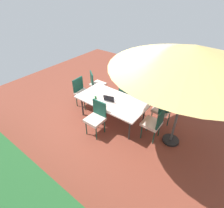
# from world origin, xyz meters

# --- Properties ---
(ground_plane) EXTENTS (10.00, 10.00, 0.02)m
(ground_plane) POSITION_xyz_m (0.00, 0.00, -0.01)
(ground_plane) COLOR brown
(hedge_row) EXTENTS (6.30, 0.79, 1.08)m
(hedge_row) POSITION_xyz_m (0.00, 3.10, 0.54)
(hedge_row) COLOR #235628
(hedge_row) RESTS_ON ground_plane
(dining_table) EXTENTS (2.05, 1.07, 0.73)m
(dining_table) POSITION_xyz_m (0.00, 0.00, 0.69)
(dining_table) COLOR silver
(dining_table) RESTS_ON ground_plane
(patio_umbrella) EXTENTS (3.36, 3.36, 2.58)m
(patio_umbrella) POSITION_xyz_m (-1.81, -0.24, 2.34)
(patio_umbrella) COLOR #4C4C4C
(patio_umbrella) RESTS_ON ground_plane
(chair_southwest) EXTENTS (0.58, 0.58, 0.98)m
(chair_southwest) POSITION_xyz_m (-1.29, -0.71, 0.55)
(chair_southwest) COLOR beige
(chair_southwest) RESTS_ON ground_plane
(chair_south) EXTENTS (0.46, 0.46, 0.98)m
(chair_south) POSITION_xyz_m (-0.04, -0.75, 0.55)
(chair_south) COLOR beige
(chair_south) RESTS_ON ground_plane
(chair_southeast) EXTENTS (0.58, 0.58, 0.98)m
(chair_southeast) POSITION_xyz_m (1.28, -0.73, 0.55)
(chair_southeast) COLOR beige
(chair_southeast) RESTS_ON ground_plane
(chair_north) EXTENTS (0.46, 0.47, 0.98)m
(chair_north) POSITION_xyz_m (-0.00, 0.70, 0.55)
(chair_north) COLOR beige
(chair_north) RESTS_ON ground_plane
(chair_east) EXTENTS (0.47, 0.46, 0.98)m
(chair_east) POSITION_xyz_m (1.29, -0.03, 0.55)
(chair_east) COLOR beige
(chair_east) RESTS_ON ground_plane
(chair_west) EXTENTS (0.47, 0.46, 0.98)m
(chair_west) POSITION_xyz_m (-1.35, -0.03, 0.55)
(chair_west) COLOR beige
(chair_west) RESTS_ON ground_plane
(laptop) EXTENTS (0.38, 0.33, 0.21)m
(laptop) POSITION_xyz_m (0.03, 0.07, 0.78)
(laptop) COLOR #B7B7BC
(laptop) RESTS_ON dining_table
(cup) EXTENTS (0.06, 0.06, 0.09)m
(cup) POSITION_xyz_m (0.42, 0.24, 0.78)
(cup) COLOR #286B33
(cup) RESTS_ON dining_table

